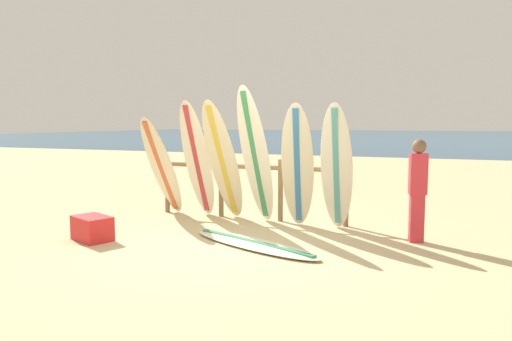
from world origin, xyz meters
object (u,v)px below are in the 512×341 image
surfboard_leaning_far_left (162,167)px  surfboard_rack (250,180)px  beachgoer_standing (418,186)px  surfboard_leaning_center_left (223,162)px  surfboard_leaning_center (256,156)px  surfboard_leaning_right (337,167)px  surfboard_lying_on_sand (254,244)px  cooler_box (92,228)px  surfboard_leaning_center_right (297,166)px  surfboard_leaning_left (197,160)px

surfboard_leaning_far_left → surfboard_rack: bearing=12.9°
surfboard_rack → beachgoer_standing: 2.96m
surfboard_leaning_center_left → surfboard_leaning_center: bearing=-1.6°
surfboard_leaning_right → beachgoer_standing: 1.30m
surfboard_lying_on_sand → cooler_box: bearing=-167.0°
surfboard_leaning_center_left → cooler_box: size_ratio=3.54×
surfboard_rack → surfboard_lying_on_sand: 2.01m
surfboard_leaning_center_left → surfboard_leaning_center_right: (1.34, 0.01, -0.03)m
surfboard_leaning_far_left → beachgoer_standing: surfboard_leaning_far_left is taller
beachgoer_standing → cooler_box: 4.81m
cooler_box → surfboard_leaning_center_left: bearing=78.5°
beachgoer_standing → surfboard_rack: bearing=167.1°
surfboard_leaning_far_left → cooler_box: surfboard_leaning_far_left is taller
surfboard_rack → surfboard_leaning_center_left: size_ratio=1.68×
surfboard_leaning_left → surfboard_leaning_center: (1.19, -0.15, 0.11)m
surfboard_leaning_left → surfboard_leaning_right: size_ratio=1.04×
surfboard_leaning_far_left → surfboard_lying_on_sand: (2.37, -1.37, -0.89)m
surfboard_leaning_left → cooler_box: size_ratio=3.56×
surfboard_leaning_center → surfboard_rack: bearing=122.6°
surfboard_rack → surfboard_leaning_center_right: size_ratio=1.73×
surfboard_leaning_center_right → beachgoer_standing: size_ratio=1.37×
surfboard_leaning_center_right → beachgoer_standing: surfboard_leaning_center_right is taller
surfboard_rack → surfboard_leaning_center_right: surfboard_leaning_center_right is taller
surfboard_leaning_center_right → beachgoer_standing: (1.88, -0.26, -0.20)m
surfboard_leaning_center_left → cooler_box: 2.42m
cooler_box → surfboard_lying_on_sand: bearing=35.4°
surfboard_leaning_center_right → surfboard_leaning_center: bearing=-177.6°
surfboard_leaning_center_right → surfboard_leaning_right: (0.63, 0.05, -0.00)m
surfboard_leaning_far_left → surfboard_lying_on_sand: size_ratio=0.80×
surfboard_leaning_left → cooler_box: (-0.68, -2.01, -0.89)m
surfboard_leaning_right → surfboard_lying_on_sand: size_ratio=0.89×
surfboard_leaning_center_right → surfboard_leaning_right: same height
cooler_box → surfboard_leaning_right: bearing=53.3°
beachgoer_standing → surfboard_leaning_left: bearing=174.3°
beachgoer_standing → cooler_box: beachgoer_standing is taller
surfboard_leaning_center → surfboard_leaning_center_right: bearing=2.4°
surfboard_rack → surfboard_leaning_center: (0.27, -0.43, 0.47)m
surfboard_leaning_far_left → cooler_box: 2.06m
surfboard_leaning_center → surfboard_leaning_far_left: bearing=178.2°
surfboard_leaning_far_left → surfboard_leaning_right: bearing=0.4°
surfboard_rack → surfboard_lying_on_sand: surfboard_rack is taller
surfboard_leaning_center_left → surfboard_leaning_right: 1.98m
surfboard_lying_on_sand → beachgoer_standing: bearing=27.0°
surfboard_leaning_far_left → surfboard_leaning_center_left: bearing=-1.8°
surfboard_leaning_center_right → surfboard_leaning_left: bearing=176.4°
cooler_box → surfboard_leaning_center_right: bearing=58.4°
surfboard_leaning_center_left → surfboard_leaning_right: surfboard_leaning_center_left is taller
surfboard_rack → cooler_box: (-1.60, -2.28, -0.52)m
surfboard_leaning_left → surfboard_rack: bearing=16.7°
surfboard_rack → surfboard_leaning_center_left: (-0.34, -0.41, 0.36)m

